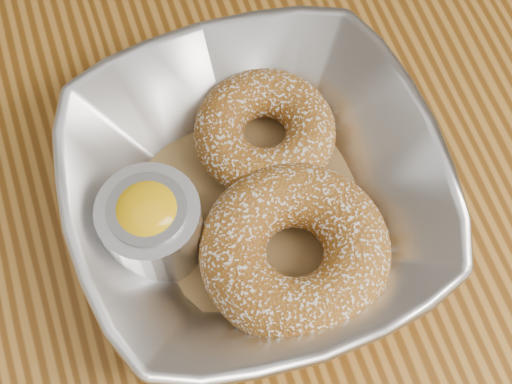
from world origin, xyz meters
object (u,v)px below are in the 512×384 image
object	(u,v)px
table	(178,374)
ramekin	(151,224)
donut_back	(265,132)
serving_bowl	(256,193)
donut_front	(295,252)

from	to	relation	value
table	ramekin	size ratio (longest dim) A/B	19.81
donut_back	ramekin	world-z (taller)	ramekin
serving_bowl	donut_front	xyz separation A→B (m)	(0.01, -0.04, 0.00)
donut_front	donut_back	bearing A→B (deg)	83.46
table	donut_front	size ratio (longest dim) A/B	10.62
serving_bowl	donut_back	world-z (taller)	serving_bowl
table	donut_front	xyz separation A→B (m)	(0.09, 0.02, 0.13)
table	donut_front	distance (m)	0.16
serving_bowl	donut_back	size ratio (longest dim) A/B	2.53
table	serving_bowl	distance (m)	0.16
donut_back	ramekin	distance (m)	0.10
table	serving_bowl	size ratio (longest dim) A/B	5.24
donut_back	donut_front	world-z (taller)	donut_front
donut_front	ramekin	distance (m)	0.09
table	donut_back	bearing A→B (deg)	45.87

